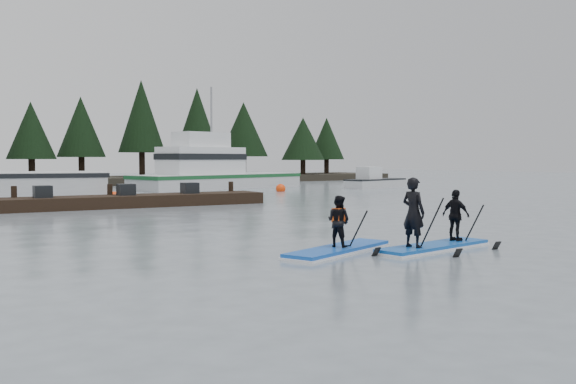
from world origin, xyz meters
TOP-DOWN VIEW (x-y plane):
  - ground at (0.00, 0.00)m, footprint 160.00×160.00m
  - far_shore at (0.00, 42.00)m, footprint 70.00×8.00m
  - treeline at (0.00, 42.00)m, footprint 60.00×4.00m
  - fishing_boat_medium at (10.44, 30.11)m, footprint 13.73×6.52m
  - skiff at (20.81, 24.53)m, footprint 5.74×2.79m
  - floating_dock at (-2.60, 17.05)m, footprint 15.78×3.27m
  - buoy_c at (12.05, 24.09)m, footprint 0.64×0.64m
  - buoy_b at (0.37, 22.60)m, footprint 0.52×0.52m
  - paddleboard_solo at (-2.14, 0.91)m, footprint 3.46×1.88m
  - paddleboard_duo at (0.00, -0.00)m, footprint 3.51×1.37m

SIDE VIEW (x-z plane):
  - ground at x=0.00m, z-range 0.00..0.00m
  - treeline at x=0.00m, z-range -4.00..4.00m
  - buoy_c at x=12.05m, z-range -0.32..0.32m
  - buoy_b at x=0.37m, z-range -0.26..0.26m
  - floating_dock at x=-2.60m, z-range 0.00..0.52m
  - far_shore at x=0.00m, z-range 0.00..0.60m
  - skiff at x=20.81m, z-range 0.00..0.64m
  - paddleboard_solo at x=-2.14m, z-range -0.52..1.27m
  - fishing_boat_medium at x=10.44m, z-range -3.46..4.58m
  - paddleboard_duo at x=0.00m, z-range -0.51..1.66m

